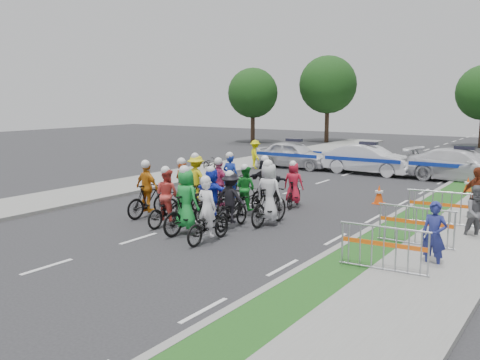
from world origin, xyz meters
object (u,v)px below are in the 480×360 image
Objects in this scene: parked_bike at (211,164)px; tree_0 at (253,93)px; police_car_0 at (294,155)px; police_car_1 at (368,159)px; rider_0 at (208,220)px; marshal_hiviz at (255,154)px; barrier_0 at (384,251)px; spectator_2 at (477,196)px; rider_10 at (197,185)px; cone_1 at (468,186)px; spectator_1 at (478,213)px; cone_0 at (379,195)px; rider_8 at (246,196)px; rider_1 at (187,207)px; police_car_2 at (464,166)px; rider_3 at (148,195)px; rider_13 at (294,189)px; rider_7 at (269,200)px; rider_2 at (168,204)px; rider_12 at (231,185)px; tree_3 at (328,85)px; spectator_0 at (434,236)px; barrier_1 at (416,228)px; rider_5 at (212,198)px; rider_6 at (184,196)px; rider_4 at (231,206)px; rider_9 at (220,190)px; barrier_2 at (442,210)px; rider_11 at (266,186)px.

tree_0 reaches higher than parked_bike.
police_car_1 is (4.26, 0.01, 0.01)m from police_car_0.
rider_0 reaches higher than marshal_hiviz.
spectator_2 is at bearing 82.53° from barrier_0.
rider_10 is at bearing -124.62° from parked_bike.
barrier_0 is 2.86× the size of cone_1.
police_car_1 is 2.94× the size of spectator_1.
police_car_0 is at bearing 135.83° from cone_0.
rider_8 is 1.13× the size of spectator_1.
rider_0 is 13.54m from parked_bike.
police_car_2 is (4.65, 14.40, -0.01)m from rider_1.
rider_1 reaches higher than barrier_0.
barrier_0 is (8.25, -3.81, -0.19)m from rider_10.
spectator_2 is at bearing -77.08° from cone_1.
rider_3 is (-3.47, 1.34, 0.12)m from rider_0.
rider_0 reaches higher than police_car_0.
marshal_hiviz is at bearing 171.60° from cone_1.
spectator_1 is (11.32, -10.63, 0.04)m from police_car_0.
rider_13 is (0.82, 4.99, -0.11)m from rider_1.
rider_1 is at bearing 59.60° from rider_7.
rider_2 is 3.19m from rider_10.
tree_3 reaches higher than rider_12.
cone_0 is at bearing 121.22° from spectator_0.
tree_3 is at bearing 49.11° from police_car_2.
police_car_0 is at bearing 92.47° from police_car_1.
barrier_0 is at bearing -139.10° from spectator_1.
rider_1 is 4.81m from rider_12.
cone_1 is (5.46, 11.28, -0.43)m from rider_1.
spectator_1 is 2.12m from barrier_1.
barrier_1 is 1.27× the size of parked_bike.
rider_10 is 11.23m from police_car_0.
rider_5 is 0.91× the size of rider_6.
rider_4 is 2.46m from rider_6.
spectator_1 is 0.24× the size of tree_0.
rider_4 is (-0.37, 1.65, 0.08)m from rider_0.
police_car_2 is at bearing -105.82° from rider_9.
rider_12 reaches higher than barrier_1.
rider_6 is 9.24m from spectator_2.
rider_2 is 1.47m from rider_5.
rider_10 is at bearing -87.82° from rider_3.
barrier_2 is (8.25, 1.40, -0.19)m from rider_10.
rider_11 is at bearing -105.79° from rider_2.
rider_0 reaches higher than police_car_2.
rider_11 reaches higher than parked_bike.
rider_1 reaches higher than spectator_0.
cone_1 is at bearing -111.51° from rider_7.
rider_1 is 5.06m from rider_13.
rider_10 is 0.99× the size of rider_12.
police_car_2 is 8.99m from spectator_2.
police_car_1 is at bearing -91.05° from rider_4.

